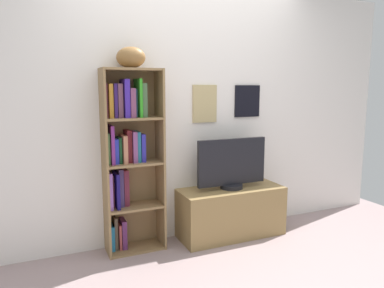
{
  "coord_description": "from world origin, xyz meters",
  "views": [
    {
      "loc": [
        -1.32,
        -2.1,
        1.47
      ],
      "look_at": [
        -0.04,
        0.85,
        0.96
      ],
      "focal_mm": 33.63,
      "sensor_mm": 36.0,
      "label": 1
    }
  ],
  "objects_px": {
    "bookshelf": "(127,155)",
    "football": "(131,57)",
    "tv_stand": "(231,212)",
    "television": "(232,164)"
  },
  "relations": [
    {
      "from": "bookshelf",
      "to": "football",
      "type": "distance_m",
      "value": 0.84
    },
    {
      "from": "bookshelf",
      "to": "tv_stand",
      "type": "bearing_deg",
      "value": -6.12
    },
    {
      "from": "bookshelf",
      "to": "football",
      "type": "relative_size",
      "value": 6.45
    },
    {
      "from": "tv_stand",
      "to": "football",
      "type": "bearing_deg",
      "value": 175.43
    },
    {
      "from": "tv_stand",
      "to": "television",
      "type": "relative_size",
      "value": 1.45
    },
    {
      "from": "football",
      "to": "television",
      "type": "height_order",
      "value": "football"
    },
    {
      "from": "bookshelf",
      "to": "television",
      "type": "bearing_deg",
      "value": -6.06
    },
    {
      "from": "tv_stand",
      "to": "television",
      "type": "xyz_separation_m",
      "value": [
        0.0,
        0.0,
        0.49
      ]
    },
    {
      "from": "television",
      "to": "football",
      "type": "bearing_deg",
      "value": 175.49
    },
    {
      "from": "football",
      "to": "television",
      "type": "bearing_deg",
      "value": -4.51
    }
  ]
}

